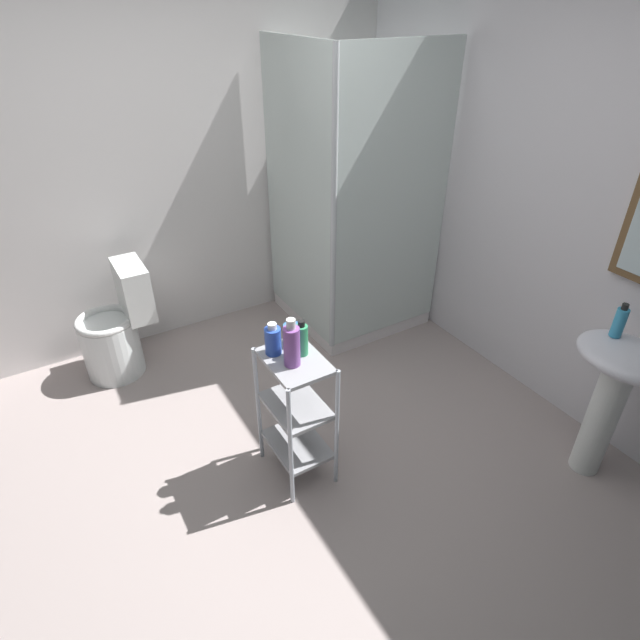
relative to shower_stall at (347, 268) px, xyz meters
name	(u,v)px	position (x,y,z in m)	size (l,w,h in m)	color
ground_plane	(279,493)	(1.22, -1.22, -0.47)	(4.20, 4.20, 0.02)	#A2928F
wall_back	(572,199)	(1.23, 0.63, 0.79)	(4.20, 0.14, 2.50)	silver
wall_left	(142,166)	(-0.63, -1.22, 0.79)	(0.10, 4.20, 2.50)	silver
shower_stall	(347,268)	(0.00, 0.00, 0.00)	(0.92, 0.92, 2.00)	white
pedestal_sink	(615,384)	(1.92, 0.30, 0.12)	(0.46, 0.37, 0.81)	white
toilet	(117,331)	(-0.26, -1.65, -0.15)	(0.37, 0.49, 0.76)	white
storage_cart	(296,408)	(1.13, -1.05, -0.03)	(0.38, 0.28, 0.74)	silver
hand_soap_bottle	(620,322)	(1.83, 0.32, 0.43)	(0.05, 0.05, 0.18)	#389ED1
shampoo_bottle_blue	(273,340)	(1.03, -1.11, 0.35)	(0.08, 0.08, 0.17)	blue
body_wash_bottle_green	(302,339)	(1.10, -1.00, 0.36)	(0.06, 0.06, 0.19)	#339B62
conditioner_bottle_purple	(292,345)	(1.15, -1.08, 0.38)	(0.08, 0.08, 0.25)	#864BA0
rinse_cup	(292,334)	(1.00, -1.00, 0.33)	(0.08, 0.08, 0.10)	#3870B2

